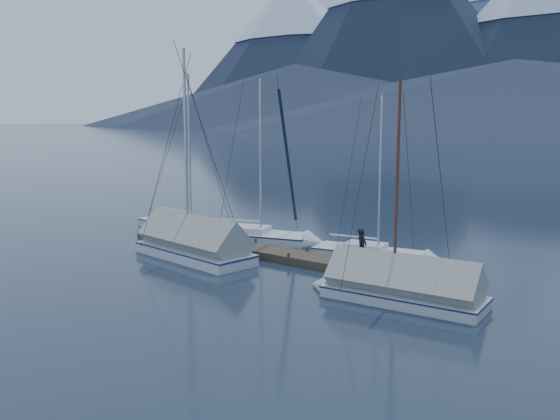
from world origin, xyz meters
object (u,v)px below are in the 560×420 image
object	(u,v)px
sailboat_open_right	(387,256)
sailboat_covered_near	(390,289)
sailboat_open_left	(197,229)
person	(362,247)
sailboat_covered_far	(186,246)
sailboat_open_mid	(270,239)

from	to	relation	value
sailboat_open_right	sailboat_covered_near	xyz separation A→B (m)	(2.85, -5.29, 0.27)
sailboat_open_left	sailboat_covered_near	bearing A→B (deg)	-18.34
sailboat_open_right	person	xyz separation A→B (m)	(0.35, -2.91, 0.97)
sailboat_open_right	sailboat_covered_far	size ratio (longest dim) A/B	0.78
sailboat_open_left	sailboat_open_right	xyz separation A→B (m)	(11.35, 0.58, -0.03)
sailboat_covered_far	sailboat_open_left	bearing A→B (deg)	130.59
sailboat_open_mid	person	bearing A→B (deg)	-21.41
sailboat_open_mid	sailboat_covered_far	xyz separation A→B (m)	(-0.99, -4.83, 0.34)
sailboat_open_right	person	world-z (taller)	sailboat_open_right
sailboat_open_right	person	bearing A→B (deg)	-83.10
sailboat_open_mid	sailboat_covered_far	world-z (taller)	sailboat_covered_far
sailboat_open_left	person	world-z (taller)	sailboat_open_left
sailboat_covered_near	sailboat_covered_far	size ratio (longest dim) A/B	0.82
sailboat_open_right	sailboat_covered_near	size ratio (longest dim) A/B	0.96
sailboat_open_left	sailboat_open_mid	distance (m)	4.83
sailboat_open_right	sailboat_open_left	bearing A→B (deg)	-177.07
sailboat_open_left	sailboat_covered_far	bearing A→B (deg)	-49.41
sailboat_open_left	sailboat_open_mid	size ratio (longest dim) A/B	1.06
sailboat_open_left	sailboat_open_mid	bearing A→B (deg)	4.37
sailboat_open_left	sailboat_open_right	world-z (taller)	sailboat_open_left
sailboat_covered_near	person	world-z (taller)	sailboat_covered_near
sailboat_covered_near	person	bearing A→B (deg)	136.40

